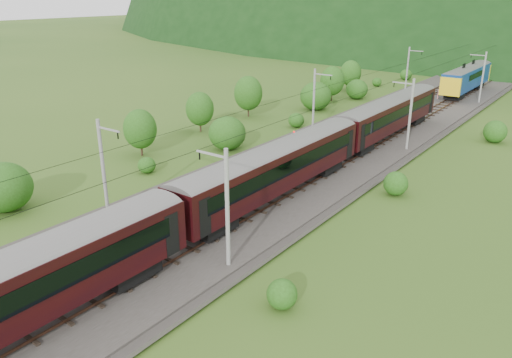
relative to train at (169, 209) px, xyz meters
The scene contains 14 objects.
ground 4.72m from the train, 148.76° to the left, with size 600.00×600.00×0.00m, color #33571B.
railbed 12.26m from the train, 101.83° to the left, with size 14.00×220.00×0.30m, color #38332D.
track_left 12.88m from the train, 112.73° to the left, with size 2.40×220.00×0.27m.
track_right 11.96m from the train, 90.00° to the left, with size 2.40×220.00×0.27m.
catenary_left 34.53m from the train, 104.29° to the left, with size 2.54×192.28×8.00m.
catenary_right 33.67m from the train, 83.65° to the left, with size 2.54×192.28×8.00m.
overhead_wires 12.16m from the train, 101.83° to the left, with size 4.83×198.00×0.03m.
mountain_ridge 325.38m from the train, 112.10° to the left, with size 336.00×280.00×132.00m, color black.
train is the anchor object (origin of this frame).
hazard_post_near 64.33m from the train, 92.19° to the left, with size 0.17×0.17×1.59m, color red.
hazard_post_far 65.84m from the train, 91.64° to the left, with size 0.17×0.17×1.62m, color red.
signal 27.46m from the train, 104.86° to the left, with size 0.21×0.21×1.91m.
vegetation_left 36.49m from the train, 117.99° to the left, with size 12.11×145.92×5.90m.
vegetation_right 11.78m from the train, 27.78° to the left, with size 6.07×104.88×3.14m.
Camera 1 is at (24.80, -22.08, 17.18)m, focal length 35.00 mm.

